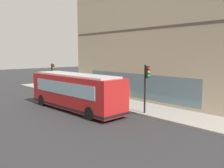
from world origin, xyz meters
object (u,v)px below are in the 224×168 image
(traffic_light_down_block, at_px, (53,72))
(pedestrian_near_hydrant, at_px, (118,90))
(newspaper_vending_box, at_px, (93,93))
(city_bus_nearside, at_px, (75,92))
(traffic_light_near_corner, at_px, (146,80))
(fire_hydrant, at_px, (119,97))
(pedestrian_near_building_entrance, at_px, (128,95))

(traffic_light_down_block, relative_size, pedestrian_near_hydrant, 2.20)
(pedestrian_near_hydrant, relative_size, newspaper_vending_box, 1.73)
(city_bus_nearside, relative_size, newspaper_vending_box, 11.26)
(traffic_light_near_corner, height_order, traffic_light_down_block, traffic_light_near_corner)
(city_bus_nearside, distance_m, pedestrian_near_hydrant, 5.68)
(traffic_light_down_block, height_order, fire_hydrant, traffic_light_down_block)
(city_bus_nearside, height_order, newspaper_vending_box, city_bus_nearside)
(pedestrian_near_building_entrance, bearing_deg, city_bus_nearside, 154.96)
(pedestrian_near_hydrant, bearing_deg, traffic_light_near_corner, -113.22)
(traffic_light_near_corner, xyz_separation_m, traffic_light_down_block, (0.01, 14.85, -0.24))
(fire_hydrant, distance_m, newspaper_vending_box, 3.07)
(city_bus_nearside, bearing_deg, newspaper_vending_box, 35.23)
(fire_hydrant, height_order, pedestrian_near_hydrant, pedestrian_near_hydrant)
(traffic_light_near_corner, relative_size, newspaper_vending_box, 4.19)
(traffic_light_down_block, xyz_separation_m, pedestrian_near_hydrant, (2.48, -9.05, -1.50))
(pedestrian_near_hydrant, distance_m, newspaper_vending_box, 2.73)
(fire_hydrant, xyz_separation_m, pedestrian_near_building_entrance, (-0.76, -2.05, 0.52))
(traffic_light_near_corner, relative_size, pedestrian_near_building_entrance, 2.43)
(city_bus_nearside, xyz_separation_m, pedestrian_near_building_entrance, (4.37, -2.04, -0.52))
(city_bus_nearside, xyz_separation_m, pedestrian_near_hydrant, (5.62, 0.67, -0.51))
(city_bus_nearside, height_order, traffic_light_near_corner, traffic_light_near_corner)
(pedestrian_near_hydrant, bearing_deg, city_bus_nearside, -173.24)
(newspaper_vending_box, bearing_deg, fire_hydrant, -71.22)
(fire_hydrant, height_order, newspaper_vending_box, newspaper_vending_box)
(traffic_light_near_corner, bearing_deg, fire_hydrant, 68.78)
(pedestrian_near_building_entrance, bearing_deg, pedestrian_near_hydrant, 65.19)
(traffic_light_down_block, bearing_deg, fire_hydrant, -78.42)
(traffic_light_down_block, height_order, pedestrian_near_building_entrance, traffic_light_down_block)
(pedestrian_near_building_entrance, bearing_deg, traffic_light_near_corner, -111.81)
(city_bus_nearside, distance_m, pedestrian_near_building_entrance, 4.85)
(pedestrian_near_building_entrance, bearing_deg, traffic_light_down_block, 95.97)
(newspaper_vending_box, bearing_deg, traffic_light_down_block, 98.36)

